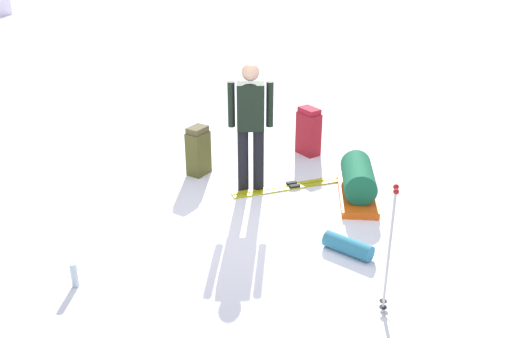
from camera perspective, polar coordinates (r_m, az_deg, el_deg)
ground_plane at (r=6.80m, az=-0.00°, el=-5.39°), size 80.00×80.00×0.00m
skier_standing at (r=7.21m, az=-0.54°, el=4.77°), size 0.36×0.51×1.70m
ski_pair_near at (r=7.66m, az=3.73°, el=-1.71°), size 1.39×1.26×0.05m
backpack_large_dark at (r=7.95m, az=-5.79°, el=1.79°), size 0.32×0.24×0.70m
backpack_bright at (r=8.62m, az=5.27°, el=3.74°), size 0.35×0.41×0.73m
ski_poles_planted_near at (r=5.18m, az=13.24°, el=-7.33°), size 0.16×0.10×1.27m
gear_sled at (r=7.40m, az=10.14°, el=-1.23°), size 1.28×0.91×0.49m
sleeping_mat_rolled at (r=6.26m, az=9.18°, el=-7.60°), size 0.27×0.57×0.18m
thermos_bottle at (r=5.93m, az=-17.71°, el=-10.08°), size 0.07×0.07×0.26m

